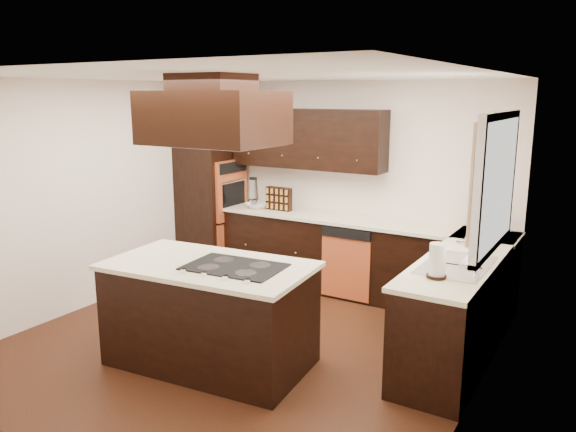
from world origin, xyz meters
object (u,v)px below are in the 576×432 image
object	(u,v)px
range_hood	(213,118)
spice_rack	(279,199)
oven_column	(211,192)
island	(210,316)

from	to	relation	value
range_hood	spice_rack	world-z (taller)	range_hood
oven_column	spice_rack	distance (m)	1.05
island	spice_rack	size ratio (longest dim) A/B	4.95
island	spice_rack	xyz separation A→B (m)	(-0.69, 2.25, 0.62)
oven_column	island	world-z (taller)	oven_column
oven_column	range_hood	world-z (taller)	range_hood
island	spice_rack	bearing A→B (deg)	101.75
spice_rack	island	bearing A→B (deg)	-71.51
oven_column	island	size ratio (longest dim) A/B	1.24
spice_rack	oven_column	bearing A→B (deg)	-176.04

